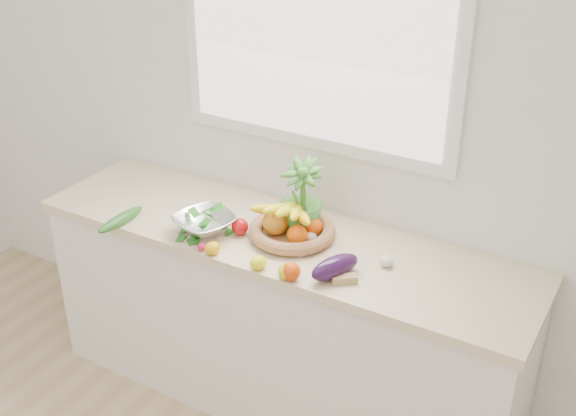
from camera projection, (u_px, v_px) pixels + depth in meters
The scene contains 20 objects.
back_wall at pixel (315, 114), 3.11m from camera, with size 4.50×0.02×2.70m, color white.
counter_cabinet at pixel (281, 323), 3.31m from camera, with size 2.20×0.58×0.86m, color silver.
countertop at pixel (280, 238), 3.10m from camera, with size 2.24×0.62×0.04m, color beige.
window_frame at pixel (315, 22), 2.91m from camera, with size 1.30×0.03×1.10m, color white.
window_pane at pixel (313, 23), 2.90m from camera, with size 1.18×0.01×0.98m, color white.
orange_loose at pixel (291, 272), 2.77m from camera, with size 0.07×0.07×0.07m, color #DC4006.
lemon_a at pixel (212, 248), 2.94m from camera, with size 0.05×0.07×0.05m, color gold.
lemon_b at pixel (258, 263), 2.84m from camera, with size 0.06×0.07×0.06m, color #E9E90C.
lemon_c at pixel (286, 271), 2.78m from camera, with size 0.06×0.08×0.06m, color #D0C90B.
apple at pixel (240, 227), 3.08m from camera, with size 0.07×0.07×0.07m, color #AC0D0F.
ginger at pixel (345, 279), 2.76m from camera, with size 0.10×0.04×0.03m, color tan.
garlic_a at pixel (311, 237), 3.03m from camera, with size 0.05×0.05×0.04m, color beige.
garlic_b at pixel (387, 261), 2.86m from camera, with size 0.06×0.06×0.05m, color silver.
garlic_c at pixel (300, 252), 2.93m from camera, with size 0.05×0.05×0.04m, color white.
eggplant at pixel (335, 267), 2.78m from camera, with size 0.08×0.22×0.09m, color #280D33.
cucumber at pixel (121, 220), 3.16m from camera, with size 0.05×0.27×0.05m, color #1C5E1B.
radish at pixel (202, 247), 2.96m from camera, with size 0.03×0.03×0.03m, color #D71A49.
potted_herb at pixel (301, 197), 3.04m from camera, with size 0.19×0.19×0.34m, color #43812F.
fruit_basket at pixel (291, 226), 3.05m from camera, with size 0.39×0.39×0.19m.
colander_with_spinach at pixel (204, 220), 3.07m from camera, with size 0.32×0.32×0.13m.
Camera 1 is at (1.38, -0.35, 2.45)m, focal length 45.00 mm.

